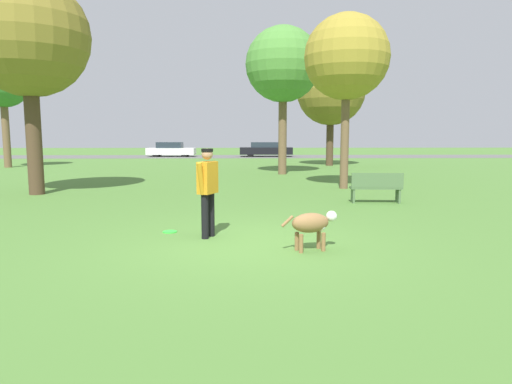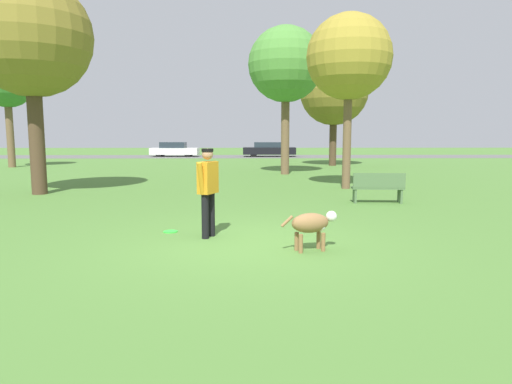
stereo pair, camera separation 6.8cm
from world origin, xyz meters
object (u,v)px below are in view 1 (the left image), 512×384
Objects in this scene: frisbee at (170,232)px; parked_car_white at (171,150)px; person at (208,185)px; park_bench at (376,187)px; tree_near_right at (347,58)px; tree_mid_center at (283,65)px; tree_near_left at (28,37)px; parked_car_black at (266,149)px; tree_far_right at (331,91)px; tree_far_left at (3,82)px; dog at (312,224)px.

parked_car_white is at bearing 98.79° from frisbee.
person is at bearing -77.89° from parked_car_white.
person is 5.99m from park_bench.
tree_mid_center is at bearing 105.48° from tree_near_right.
parked_car_black is at bearing 71.27° from tree_near_left.
frisbee is 0.07× the size of parked_car_white.
tree_near_left is 1.47× the size of parked_car_black.
parked_car_white reaches higher than parked_car_black.
park_bench is (-1.67, -15.59, -4.05)m from tree_far_right.
park_bench is (4.31, 4.12, -0.51)m from person.
tree_far_left reaches higher than park_bench.
tree_near_right is 26.18m from parked_car_white.
person is 5.88× the size of frisbee.
dog is 11.46m from tree_near_left.
frisbee is at bearing 133.62° from dog.
tree_far_right reaches higher than person.
parked_car_black is (-1.56, 23.81, -3.85)m from tree_near_right.
tree_near_right reaches higher than parked_car_black.
parked_car_black is at bearing 89.70° from tree_mid_center.
tree_far_left is (-13.00, 18.64, 3.87)m from person.
parked_car_white is 2.92× the size of park_bench.
parked_car_white is (7.41, 12.95, -4.22)m from tree_far_left.
frisbee is at bearing -109.34° from tree_far_right.
dog is 24.97m from tree_far_left.
park_bench is at bearing -21.62° from person.
tree_near_left is 25.63m from parked_car_white.
parked_car_black is at bearing 39.28° from tree_far_left.
tree_far_left is at bearing 110.94° from dog.
frisbee is at bearing -95.03° from parked_car_black.
tree_near_left is 1.05× the size of tree_far_left.
tree_far_right is at bearing 3.23° from tree_far_left.
frisbee is 0.04× the size of tree_mid_center.
tree_mid_center is 1.66× the size of parked_car_white.
dog is 0.15× the size of tree_far_right.
frisbee is 0.04× the size of tree_far_left.
tree_near_right is at bearing -98.42° from tree_far_right.
parked_car_black reaches higher than frisbee.
frisbee is at bearing -104.18° from tree_mid_center.
parked_car_white is at bearing 86.72° from dog.
tree_near_left is at bearing -139.23° from tree_mid_center.
tree_near_left reaches higher than park_bench.
parked_car_white reaches higher than frisbee.
tree_near_right is 1.43× the size of parked_car_white.
tree_near_right is at bearing 55.19° from frisbee.
tree_far_right is (4.21, 20.72, 4.06)m from dog.
person is 0.39× the size of parked_car_white.
person is at bearing -93.53° from parked_car_black.
tree_mid_center reaches higher than park_bench.
park_bench is (0.13, -3.49, -4.02)m from tree_near_right.
tree_mid_center is 7.07m from tree_far_right.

